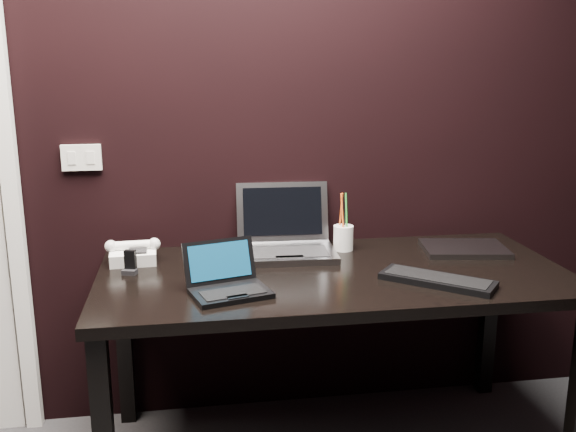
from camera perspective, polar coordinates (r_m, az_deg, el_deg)
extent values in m
plane|color=black|center=(2.59, -4.29, 9.51)|extent=(4.00, 0.00, 4.00)
cube|color=white|center=(2.67, -23.41, 2.59)|extent=(0.06, 0.05, 2.11)
cube|color=silver|center=(2.62, -17.88, 4.97)|extent=(0.15, 0.02, 0.10)
cube|color=silver|center=(2.62, -18.67, 4.90)|extent=(0.03, 0.01, 0.05)
cube|color=silver|center=(2.60, -17.15, 4.98)|extent=(0.03, 0.01, 0.05)
cube|color=black|center=(2.36, 4.09, -5.31)|extent=(1.70, 0.80, 0.04)
cube|color=black|center=(2.78, -14.34, -10.88)|extent=(0.06, 0.06, 0.70)
cube|color=black|center=(3.06, 17.36, -8.76)|extent=(0.06, 0.06, 0.70)
cube|color=black|center=(2.11, -5.11, -6.84)|extent=(0.28, 0.23, 0.02)
cube|color=black|center=(2.09, -4.93, -6.76)|extent=(0.22, 0.14, 0.00)
cube|color=black|center=(2.05, -4.50, -7.16)|extent=(0.07, 0.04, 0.00)
cube|color=black|center=(2.18, -6.11, -3.99)|extent=(0.25, 0.12, 0.14)
cube|color=#0A304C|center=(2.18, -6.07, -3.99)|extent=(0.21, 0.09, 0.12)
cube|color=gray|center=(2.51, -0.10, -3.32)|extent=(0.39, 0.29, 0.03)
cube|color=black|center=(2.47, -0.02, -3.22)|extent=(0.31, 0.16, 0.00)
cube|color=#9E9EA3|center=(2.41, 0.17, -3.70)|extent=(0.11, 0.05, 0.00)
cube|color=gray|center=(2.64, -0.50, 0.42)|extent=(0.38, 0.09, 0.23)
cube|color=black|center=(2.63, -0.48, 0.42)|extent=(0.33, 0.07, 0.19)
cube|color=black|center=(2.27, 13.14, -5.58)|extent=(0.38, 0.35, 0.02)
cube|color=black|center=(2.27, 13.16, -5.28)|extent=(0.34, 0.30, 0.00)
cube|color=gray|center=(2.67, 15.39, -2.82)|extent=(0.36, 0.28, 0.02)
cube|color=white|center=(2.50, -13.58, -3.40)|extent=(0.18, 0.16, 0.07)
cylinder|color=white|center=(2.48, -13.64, -2.53)|extent=(0.16, 0.04, 0.03)
sphere|color=silver|center=(2.49, -15.47, -2.61)|extent=(0.05, 0.05, 0.05)
sphere|color=silver|center=(2.48, -11.80, -2.45)|extent=(0.05, 0.05, 0.05)
cube|color=black|center=(2.45, -13.21, -3.00)|extent=(0.07, 0.05, 0.01)
cube|color=black|center=(2.38, -13.83, -3.97)|extent=(0.04, 0.03, 0.09)
cube|color=black|center=(2.37, -13.90, -4.85)|extent=(0.06, 0.05, 0.02)
cylinder|color=white|center=(2.60, 4.94, -1.95)|extent=(0.10, 0.10, 0.10)
cylinder|color=#CB4A13|center=(2.58, 4.73, 0.46)|extent=(0.01, 0.03, 0.15)
cylinder|color=green|center=(2.56, 5.21, 0.38)|extent=(0.01, 0.03, 0.15)
cylinder|color=black|center=(2.58, 5.09, 0.47)|extent=(0.01, 0.02, 0.15)
cylinder|color=#D74D14|center=(2.56, 4.85, 0.37)|extent=(0.01, 0.04, 0.15)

